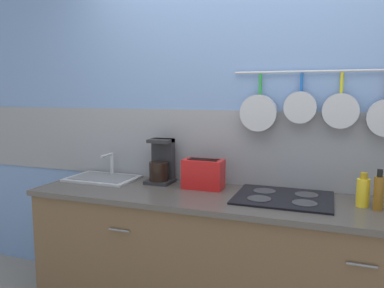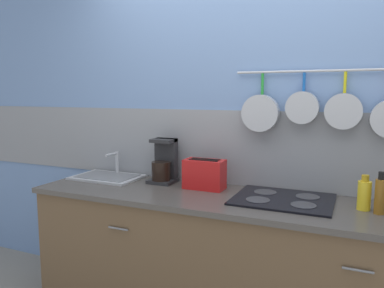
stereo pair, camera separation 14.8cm
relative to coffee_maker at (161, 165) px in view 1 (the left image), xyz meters
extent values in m
cube|color=#7293C6|center=(0.63, 0.17, 0.29)|extent=(7.20, 0.06, 2.60)
cube|color=gray|center=(0.63, 0.16, 0.13)|extent=(7.20, 0.07, 0.52)
cylinder|color=#B7BABF|center=(1.04, 0.11, 0.65)|extent=(1.07, 0.02, 0.02)
cylinder|color=green|center=(0.68, 0.11, 0.57)|extent=(0.02, 0.02, 0.14)
cylinder|color=#B7BABF|center=(0.68, 0.08, 0.38)|extent=(0.24, 0.07, 0.24)
cylinder|color=#1959B2|center=(0.94, 0.11, 0.58)|extent=(0.02, 0.02, 0.12)
cylinder|color=#B7BABF|center=(0.94, 0.08, 0.42)|extent=(0.20, 0.07, 0.20)
cylinder|color=gold|center=(1.18, 0.11, 0.57)|extent=(0.02, 0.02, 0.13)
cylinder|color=#B7BABF|center=(1.18, 0.08, 0.40)|extent=(0.22, 0.06, 0.22)
cube|color=brown|center=(0.63, -0.19, -0.59)|extent=(2.70, 0.61, 0.85)
cylinder|color=slate|center=(-0.05, -0.51, -0.32)|extent=(0.14, 0.01, 0.01)
cylinder|color=slate|center=(1.30, -0.51, -0.32)|extent=(0.14, 0.01, 0.01)
cube|color=#4C4742|center=(0.63, -0.19, -0.15)|extent=(2.74, 0.65, 0.03)
cube|color=#B7BABF|center=(-0.45, -0.06, -0.12)|extent=(0.50, 0.35, 0.01)
cube|color=slate|center=(-0.45, -0.06, -0.11)|extent=(0.43, 0.28, 0.00)
cylinder|color=#B7BABF|center=(-0.45, 0.07, -0.04)|extent=(0.03, 0.03, 0.18)
cylinder|color=#B7BABF|center=(-0.45, 0.00, 0.04)|extent=(0.02, 0.14, 0.02)
cube|color=#262628|center=(0.00, -0.02, -0.12)|extent=(0.18, 0.18, 0.02)
cube|color=#262628|center=(0.00, 0.04, 0.03)|extent=(0.16, 0.06, 0.32)
cylinder|color=black|center=(0.00, -0.04, -0.04)|extent=(0.13, 0.13, 0.13)
cube|color=#262628|center=(0.00, 0.00, 0.17)|extent=(0.16, 0.14, 0.02)
cube|color=red|center=(0.34, -0.06, -0.03)|extent=(0.27, 0.14, 0.20)
cube|color=black|center=(0.34, -0.08, 0.07)|extent=(0.20, 0.03, 0.00)
cube|color=black|center=(0.34, -0.03, 0.07)|extent=(0.20, 0.03, 0.00)
cube|color=black|center=(0.20, -0.06, 0.01)|extent=(0.02, 0.02, 0.02)
cube|color=black|center=(0.88, -0.13, -0.12)|extent=(0.58, 0.48, 0.01)
cylinder|color=#38383D|center=(0.75, -0.22, -0.12)|extent=(0.14, 0.14, 0.00)
cylinder|color=#38383D|center=(1.01, -0.22, -0.12)|extent=(0.14, 0.14, 0.00)
cylinder|color=#38383D|center=(0.75, -0.03, -0.12)|extent=(0.14, 0.14, 0.00)
cylinder|color=#38383D|center=(1.01, -0.03, -0.12)|extent=(0.14, 0.14, 0.00)
cylinder|color=yellow|center=(1.32, -0.13, -0.05)|extent=(0.07, 0.07, 0.16)
cylinder|color=#B28C19|center=(1.32, -0.13, 0.05)|extent=(0.04, 0.04, 0.04)
cylinder|color=#8C5919|center=(1.39, -0.18, -0.04)|extent=(0.05, 0.05, 0.19)
cylinder|color=black|center=(1.39, -0.18, 0.08)|extent=(0.03, 0.03, 0.04)
camera|label=1|loc=(1.13, -2.40, 0.51)|focal=35.00mm
camera|label=2|loc=(1.26, -2.35, 0.51)|focal=35.00mm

